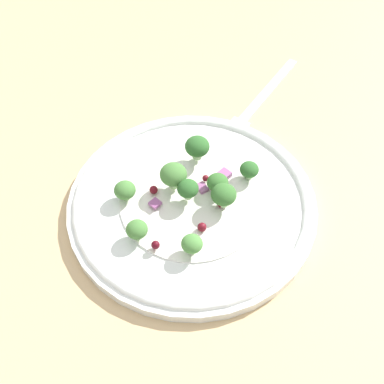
{
  "coord_description": "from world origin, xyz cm",
  "views": [
    {
      "loc": [
        27.99,
        11.94,
        42.85
      ],
      "look_at": [
        -2.17,
        1.36,
        2.7
      ],
      "focal_mm": 45.02,
      "sensor_mm": 36.0,
      "label": 1
    }
  ],
  "objects_px": {
    "plate": "(192,202)",
    "fork": "(259,100)",
    "broccoli_floret_0": "(192,244)",
    "broccoli_floret_1": "(188,189)",
    "broccoli_floret_2": "(126,188)"
  },
  "relations": [
    {
      "from": "broccoli_floret_0",
      "to": "fork",
      "type": "xyz_separation_m",
      "value": [
        -0.26,
        0.0,
        -0.03
      ]
    },
    {
      "from": "broccoli_floret_1",
      "to": "fork",
      "type": "distance_m",
      "value": 0.2
    },
    {
      "from": "broccoli_floret_2",
      "to": "broccoli_floret_0",
      "type": "bearing_deg",
      "value": 64.08
    },
    {
      "from": "broccoli_floret_0",
      "to": "broccoli_floret_2",
      "type": "relative_size",
      "value": 0.92
    },
    {
      "from": "plate",
      "to": "broccoli_floret_1",
      "type": "bearing_deg",
      "value": -59.82
    },
    {
      "from": "plate",
      "to": "fork",
      "type": "height_order",
      "value": "plate"
    },
    {
      "from": "plate",
      "to": "broccoli_floret_0",
      "type": "distance_m",
      "value": 0.07
    },
    {
      "from": "fork",
      "to": "broccoli_floret_1",
      "type": "bearing_deg",
      "value": -8.64
    },
    {
      "from": "broccoli_floret_2",
      "to": "fork",
      "type": "relative_size",
      "value": 0.13
    },
    {
      "from": "broccoli_floret_1",
      "to": "plate",
      "type": "bearing_deg",
      "value": 120.18
    },
    {
      "from": "plate",
      "to": "fork",
      "type": "distance_m",
      "value": 0.2
    },
    {
      "from": "broccoli_floret_0",
      "to": "broccoli_floret_1",
      "type": "bearing_deg",
      "value": -156.95
    },
    {
      "from": "plate",
      "to": "broccoli_floret_0",
      "type": "relative_size",
      "value": 12.47
    },
    {
      "from": "broccoli_floret_0",
      "to": "broccoli_floret_2",
      "type": "distance_m",
      "value": 0.1
    },
    {
      "from": "broccoli_floret_1",
      "to": "fork",
      "type": "height_order",
      "value": "broccoli_floret_1"
    }
  ]
}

